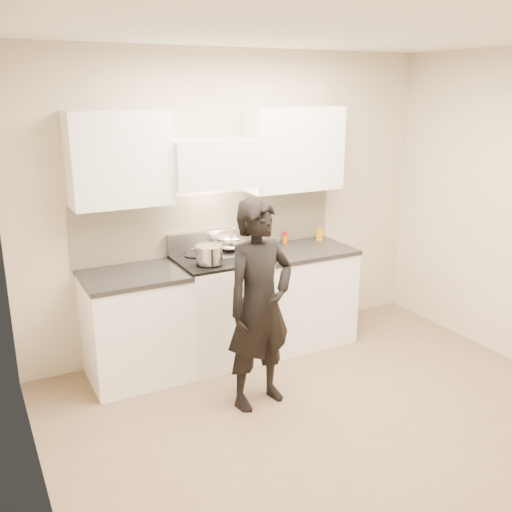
{
  "coord_description": "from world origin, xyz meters",
  "views": [
    {
      "loc": [
        -2.24,
        -2.92,
        2.36
      ],
      "look_at": [
        -0.14,
        1.05,
        1.04
      ],
      "focal_mm": 40.0,
      "sensor_mm": 36.0,
      "label": 1
    }
  ],
  "objects_px": {
    "stove": "(221,308)",
    "utensil_crock": "(264,239)",
    "counter_right": "(300,294)",
    "person": "(260,305)",
    "wok": "(230,240)"
  },
  "relations": [
    {
      "from": "person",
      "to": "utensil_crock",
      "type": "bearing_deg",
      "value": 49.88
    },
    {
      "from": "utensil_crock",
      "to": "stove",
      "type": "bearing_deg",
      "value": -162.18
    },
    {
      "from": "counter_right",
      "to": "utensil_crock",
      "type": "relative_size",
      "value": 3.1
    },
    {
      "from": "counter_right",
      "to": "wok",
      "type": "relative_size",
      "value": 2.22
    },
    {
      "from": "wok",
      "to": "stove",
      "type": "bearing_deg",
      "value": -137.74
    },
    {
      "from": "stove",
      "to": "counter_right",
      "type": "distance_m",
      "value": 0.83
    },
    {
      "from": "counter_right",
      "to": "person",
      "type": "height_order",
      "value": "person"
    },
    {
      "from": "wok",
      "to": "utensil_crock",
      "type": "height_order",
      "value": "wok"
    },
    {
      "from": "utensil_crock",
      "to": "counter_right",
      "type": "bearing_deg",
      "value": -28.87
    },
    {
      "from": "wok",
      "to": "utensil_crock",
      "type": "relative_size",
      "value": 1.4
    },
    {
      "from": "stove",
      "to": "person",
      "type": "bearing_deg",
      "value": -94.17
    },
    {
      "from": "utensil_crock",
      "to": "person",
      "type": "xyz_separation_m",
      "value": [
        -0.59,
        -1.01,
        -0.21
      ]
    },
    {
      "from": "stove",
      "to": "utensil_crock",
      "type": "height_order",
      "value": "utensil_crock"
    },
    {
      "from": "wok",
      "to": "utensil_crock",
      "type": "xyz_separation_m",
      "value": [
        0.37,
        0.02,
        -0.04
      ]
    },
    {
      "from": "stove",
      "to": "utensil_crock",
      "type": "distance_m",
      "value": 0.77
    }
  ]
}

